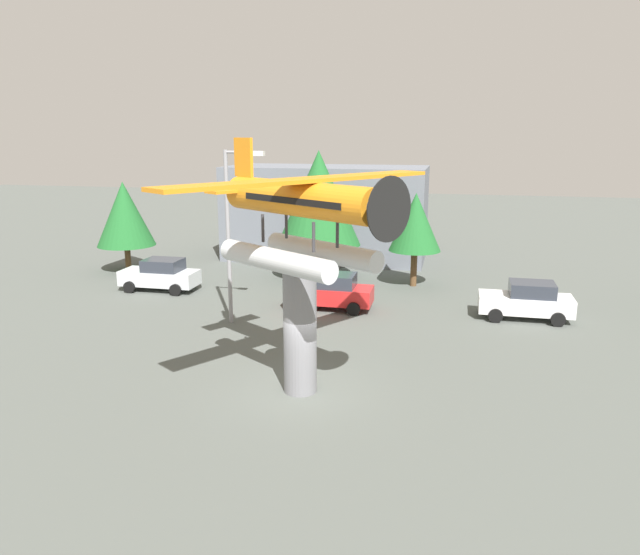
{
  "coord_description": "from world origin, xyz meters",
  "views": [
    {
      "loc": [
        4.76,
        -18.12,
        8.41
      ],
      "look_at": [
        0.0,
        3.0,
        3.21
      ],
      "focal_mm": 33.7,
      "sensor_mm": 36.0,
      "label": 1
    }
  ],
  "objects_px": {
    "floatplane_monument": "(302,215)",
    "tree_center_back": "(415,222)",
    "display_pedestal": "(300,330)",
    "tree_east": "(319,198)",
    "car_mid_red": "(331,291)",
    "tree_west": "(125,214)",
    "car_near_silver": "(161,275)",
    "car_far_white": "(527,301)",
    "streetlight_primary": "(232,225)",
    "storefront_building": "(326,213)"
  },
  "relations": [
    {
      "from": "tree_east",
      "to": "tree_center_back",
      "type": "bearing_deg",
      "value": -6.16
    },
    {
      "from": "car_mid_red",
      "to": "tree_west",
      "type": "height_order",
      "value": "tree_west"
    },
    {
      "from": "car_far_white",
      "to": "streetlight_primary",
      "type": "distance_m",
      "value": 13.96
    },
    {
      "from": "display_pedestal",
      "to": "tree_center_back",
      "type": "bearing_deg",
      "value": 80.11
    },
    {
      "from": "streetlight_primary",
      "to": "tree_east",
      "type": "height_order",
      "value": "streetlight_primary"
    },
    {
      "from": "display_pedestal",
      "to": "tree_east",
      "type": "height_order",
      "value": "tree_east"
    },
    {
      "from": "display_pedestal",
      "to": "car_near_silver",
      "type": "height_order",
      "value": "display_pedestal"
    },
    {
      "from": "floatplane_monument",
      "to": "tree_east",
      "type": "xyz_separation_m",
      "value": [
        -3.09,
        15.95,
        -1.19
      ]
    },
    {
      "from": "car_mid_red",
      "to": "car_far_white",
      "type": "height_order",
      "value": "same"
    },
    {
      "from": "car_mid_red",
      "to": "car_far_white",
      "type": "distance_m",
      "value": 9.22
    },
    {
      "from": "tree_west",
      "to": "tree_east",
      "type": "relative_size",
      "value": 0.74
    },
    {
      "from": "display_pedestal",
      "to": "tree_west",
      "type": "bearing_deg",
      "value": 134.86
    },
    {
      "from": "car_near_silver",
      "to": "tree_center_back",
      "type": "xyz_separation_m",
      "value": [
        13.48,
        4.08,
        2.74
      ]
    },
    {
      "from": "streetlight_primary",
      "to": "tree_west",
      "type": "distance_m",
      "value": 13.41
    },
    {
      "from": "display_pedestal",
      "to": "floatplane_monument",
      "type": "distance_m",
      "value": 3.82
    },
    {
      "from": "storefront_building",
      "to": "streetlight_primary",
      "type": "bearing_deg",
      "value": -93.57
    },
    {
      "from": "floatplane_monument",
      "to": "tree_center_back",
      "type": "relative_size",
      "value": 1.77
    },
    {
      "from": "display_pedestal",
      "to": "car_near_silver",
      "type": "bearing_deg",
      "value": 134.03
    },
    {
      "from": "car_far_white",
      "to": "tree_west",
      "type": "relative_size",
      "value": 0.75
    },
    {
      "from": "car_near_silver",
      "to": "car_far_white",
      "type": "xyz_separation_m",
      "value": [
        19.05,
        -1.08,
        0.0
      ]
    },
    {
      "from": "floatplane_monument",
      "to": "tree_west",
      "type": "bearing_deg",
      "value": 168.4
    },
    {
      "from": "floatplane_monument",
      "to": "tree_west",
      "type": "xyz_separation_m",
      "value": [
        -15.2,
        15.23,
        -2.36
      ]
    },
    {
      "from": "display_pedestal",
      "to": "storefront_building",
      "type": "height_order",
      "value": "storefront_building"
    },
    {
      "from": "floatplane_monument",
      "to": "tree_center_back",
      "type": "xyz_separation_m",
      "value": [
        2.55,
        15.34,
        -2.34
      ]
    },
    {
      "from": "car_far_white",
      "to": "storefront_building",
      "type": "bearing_deg",
      "value": -44.58
    },
    {
      "from": "car_near_silver",
      "to": "storefront_building",
      "type": "relative_size",
      "value": 0.31
    },
    {
      "from": "car_near_silver",
      "to": "storefront_building",
      "type": "distance_m",
      "value": 13.07
    },
    {
      "from": "car_near_silver",
      "to": "tree_east",
      "type": "distance_m",
      "value": 9.93
    },
    {
      "from": "streetlight_primary",
      "to": "tree_west",
      "type": "relative_size",
      "value": 1.39
    },
    {
      "from": "car_near_silver",
      "to": "tree_west",
      "type": "relative_size",
      "value": 0.75
    },
    {
      "from": "car_mid_red",
      "to": "display_pedestal",
      "type": "bearing_deg",
      "value": 95.74
    },
    {
      "from": "car_near_silver",
      "to": "car_mid_red",
      "type": "distance_m",
      "value": 9.94
    },
    {
      "from": "tree_west",
      "to": "tree_center_back",
      "type": "relative_size",
      "value": 1.06
    },
    {
      "from": "tree_center_back",
      "to": "car_near_silver",
      "type": "bearing_deg",
      "value": -163.16
    },
    {
      "from": "car_near_silver",
      "to": "car_far_white",
      "type": "distance_m",
      "value": 19.08
    },
    {
      "from": "display_pedestal",
      "to": "floatplane_monument",
      "type": "xyz_separation_m",
      "value": [
        0.11,
        -0.07,
        3.81
      ]
    },
    {
      "from": "tree_center_back",
      "to": "tree_west",
      "type": "bearing_deg",
      "value": -179.63
    },
    {
      "from": "display_pedestal",
      "to": "tree_east",
      "type": "xyz_separation_m",
      "value": [
        -2.98,
        15.88,
        2.63
      ]
    },
    {
      "from": "floatplane_monument",
      "to": "car_far_white",
      "type": "distance_m",
      "value": 13.98
    },
    {
      "from": "display_pedestal",
      "to": "floatplane_monument",
      "type": "bearing_deg",
      "value": -33.46
    },
    {
      "from": "floatplane_monument",
      "to": "storefront_building",
      "type": "xyz_separation_m",
      "value": [
        -3.94,
        22.07,
        -2.82
      ]
    },
    {
      "from": "car_far_white",
      "to": "tree_center_back",
      "type": "distance_m",
      "value": 8.07
    },
    {
      "from": "car_far_white",
      "to": "tree_center_back",
      "type": "xyz_separation_m",
      "value": [
        -5.57,
        5.16,
        2.74
      ]
    },
    {
      "from": "floatplane_monument",
      "to": "car_mid_red",
      "type": "distance_m",
      "value": 11.11
    },
    {
      "from": "storefront_building",
      "to": "car_mid_red",
      "type": "bearing_deg",
      "value": -76.91
    },
    {
      "from": "car_near_silver",
      "to": "streetlight_primary",
      "type": "distance_m",
      "value": 8.39
    },
    {
      "from": "car_mid_red",
      "to": "storefront_building",
      "type": "height_order",
      "value": "storefront_building"
    },
    {
      "from": "car_far_white",
      "to": "tree_center_back",
      "type": "bearing_deg",
      "value": -42.79
    },
    {
      "from": "car_far_white",
      "to": "floatplane_monument",
      "type": "bearing_deg",
      "value": 51.42
    },
    {
      "from": "floatplane_monument",
      "to": "display_pedestal",
      "type": "bearing_deg",
      "value": 180.0
    }
  ]
}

